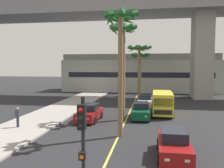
# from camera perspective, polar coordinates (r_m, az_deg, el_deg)

# --- Properties ---
(sidewalk_left) EXTENTS (4.80, 80.00, 0.15)m
(sidewalk_left) POSITION_cam_1_polar(r_m,az_deg,el_deg) (19.84, -22.88, -10.82)
(sidewalk_left) COLOR #9E9991
(sidewalk_left) RESTS_ON ground
(lane_stripe_center) EXTENTS (0.14, 56.00, 0.01)m
(lane_stripe_center) POSITION_cam_1_polar(r_m,az_deg,el_deg) (24.83, 3.72, -7.64)
(lane_stripe_center) COLOR #DBCC4C
(lane_stripe_center) RESTS_ON ground
(bridge_overpass) EXTENTS (69.40, 8.00, 17.62)m
(bridge_overpass) POSITION_cam_1_polar(r_m,az_deg,el_deg) (40.93, 7.54, 16.72)
(bridge_overpass) COLOR gray
(bridge_overpass) RESTS_ON ground
(pier_building_backdrop) EXTENTS (30.68, 8.04, 7.47)m
(pier_building_backdrop) POSITION_cam_1_polar(r_m,az_deg,el_deg) (49.74, 6.55, 2.58)
(pier_building_backdrop) COLOR #ADB2A8
(pier_building_backdrop) RESTS_ON ground
(car_queue_front) EXTENTS (1.96, 4.16, 1.56)m
(car_queue_front) POSITION_cam_1_polar(r_m,az_deg,el_deg) (30.50, 7.85, -4.07)
(car_queue_front) COLOR white
(car_queue_front) RESTS_ON ground
(car_queue_second) EXTENTS (1.95, 4.16, 1.56)m
(car_queue_second) POSITION_cam_1_polar(r_m,az_deg,el_deg) (23.92, 6.83, -6.37)
(car_queue_second) COLOR #0C4728
(car_queue_second) RESTS_ON ground
(car_queue_third) EXTENTS (1.95, 4.16, 1.56)m
(car_queue_third) POSITION_cam_1_polar(r_m,az_deg,el_deg) (22.87, -5.36, -6.86)
(car_queue_third) COLOR maroon
(car_queue_third) RESTS_ON ground
(car_queue_fourth) EXTENTS (1.88, 4.12, 1.56)m
(car_queue_fourth) POSITION_cam_1_polar(r_m,az_deg,el_deg) (14.35, 14.46, -13.76)
(car_queue_fourth) COLOR maroon
(car_queue_fourth) RESTS_ON ground
(delivery_van) EXTENTS (2.23, 5.28, 2.36)m
(delivery_van) POSITION_cam_1_polar(r_m,az_deg,el_deg) (26.04, 11.87, -4.30)
(delivery_van) COLOR yellow
(delivery_van) RESTS_ON ground
(traffic_light_median_near) EXTENTS (0.24, 0.37, 4.20)m
(traffic_light_median_near) POSITION_cam_1_polar(r_m,az_deg,el_deg) (7.62, -6.99, -14.25)
(traffic_light_median_near) COLOR black
(traffic_light_median_near) RESTS_ON ground
(palm_tree_near_median) EXTENTS (3.33, 3.39, 7.47)m
(palm_tree_near_median) POSITION_cam_1_polar(r_m,az_deg,el_deg) (41.92, 6.67, 5.49)
(palm_tree_near_median) COLOR brown
(palm_tree_near_median) RESTS_ON ground
(palm_tree_mid_median) EXTENTS (3.72, 3.71, 8.21)m
(palm_tree_mid_median) POSITION_cam_1_polar(r_m,az_deg,el_deg) (35.86, 6.47, 6.90)
(palm_tree_mid_median) COLOR brown
(palm_tree_mid_median) RESTS_ON ground
(palm_tree_far_median) EXTENTS (2.70, 2.73, 9.06)m
(palm_tree_far_median) POSITION_cam_1_polar(r_m,az_deg,el_deg) (22.64, 2.62, 9.19)
(palm_tree_far_median) COLOR brown
(palm_tree_far_median) RESTS_ON ground
(palm_tree_farthest_median) EXTENTS (2.66, 2.69, 9.08)m
(palm_tree_farthest_median) POSITION_cam_1_polar(r_m,az_deg,el_deg) (17.34, 2.00, 11.76)
(palm_tree_farthest_median) COLOR brown
(palm_tree_farthest_median) RESTS_ON ground
(pedestrian_near_crosswalk) EXTENTS (0.34, 0.22, 1.62)m
(pedestrian_near_crosswalk) POSITION_cam_1_polar(r_m,az_deg,el_deg) (21.21, -21.46, -7.26)
(pedestrian_near_crosswalk) COLOR #2D2D38
(pedestrian_near_crosswalk) RESTS_ON sidewalk_left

